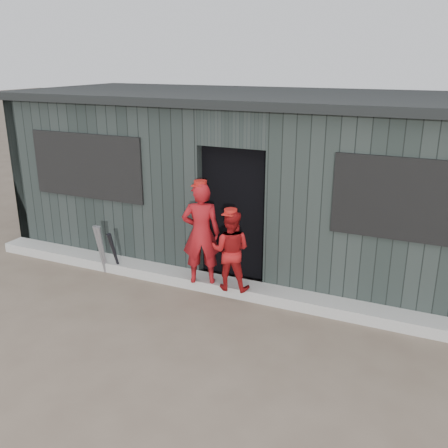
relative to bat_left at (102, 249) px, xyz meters
The scene contains 9 objects.
ground 2.52m from the bat_left, 39.80° to the right, with size 80.00×80.00×0.00m, color brown.
curb 1.95m from the bat_left, ahead, with size 8.00×0.36×0.15m, color #A7A7A2.
bat_left is the anchor object (origin of this frame).
bat_mid 0.04m from the bat_left, 161.45° to the right, with size 0.07×0.07×0.79m, color gray.
bat_right 0.20m from the bat_left, 12.15° to the left, with size 0.07×0.07×0.72m, color black.
player_red_left 1.70m from the bat_left, ahead, with size 0.52×0.34×1.43m, color maroon.
player_red_right 2.10m from the bat_left, ahead, with size 0.53×0.42×1.10m, color #A11315.
player_grey_back 2.43m from the bat_left, 19.49° to the left, with size 0.59×0.38×1.21m, color #A7A7A7.
dugout 2.85m from the bat_left, 44.95° to the left, with size 8.30×3.30×2.62m.
Camera 1 is at (2.64, -4.01, 3.12)m, focal length 40.00 mm.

